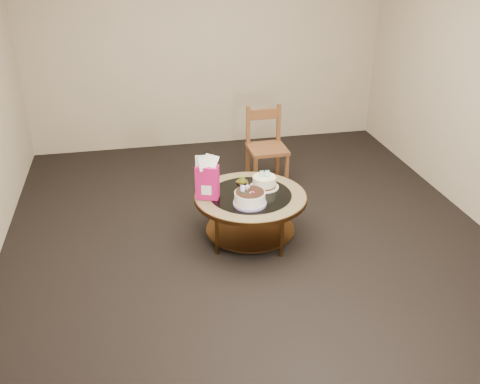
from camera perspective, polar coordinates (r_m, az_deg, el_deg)
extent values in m
plane|color=black|center=(5.02, 1.09, -4.91)|extent=(5.00, 5.00, 0.00)
cube|color=tan|center=(6.87, -3.58, 15.49)|extent=(4.50, 0.02, 2.60)
cube|color=tan|center=(2.34, 15.13, -9.15)|extent=(4.50, 0.02, 2.60)
cylinder|color=#573618|center=(5.16, 4.37, -1.36)|extent=(0.04, 0.04, 0.42)
cylinder|color=#573618|center=(5.18, -1.89, -1.19)|extent=(0.04, 0.04, 0.42)
cylinder|color=#573618|center=(4.69, -2.49, -4.43)|extent=(0.04, 0.04, 0.42)
cylinder|color=#573618|center=(4.67, 4.45, -4.63)|extent=(0.04, 0.04, 0.42)
cylinder|color=#573618|center=(4.97, 1.10, -3.93)|extent=(0.82, 0.82, 0.02)
cylinder|color=#573618|center=(4.81, 1.13, -0.53)|extent=(1.02, 1.02, 0.04)
cylinder|color=#A18E59|center=(4.80, 1.14, -0.38)|extent=(1.00, 1.00, 0.01)
cylinder|color=black|center=(4.80, 1.14, -0.29)|extent=(0.74, 0.74, 0.01)
cylinder|color=#A48BC5|center=(4.63, 1.05, -1.20)|extent=(0.29, 0.29, 0.02)
cylinder|color=white|center=(4.60, 1.05, -0.67)|extent=(0.27, 0.27, 0.12)
cylinder|color=black|center=(4.57, 1.06, 0.01)|extent=(0.25, 0.25, 0.01)
sphere|color=#A48BC5|center=(4.59, 0.32, 0.43)|extent=(0.05, 0.05, 0.05)
sphere|color=#A48BC5|center=(4.62, 0.81, 0.53)|extent=(0.05, 0.05, 0.05)
sphere|color=#A48BC5|center=(4.56, 0.30, 0.15)|extent=(0.04, 0.04, 0.04)
cone|color=#207B26|center=(4.59, 0.78, 0.20)|extent=(0.03, 0.04, 0.02)
cone|color=#207B26|center=(4.58, 0.02, 0.18)|extent=(0.04, 0.04, 0.02)
cone|color=#207B26|center=(4.64, 0.98, 0.49)|extent=(0.04, 0.04, 0.02)
cone|color=#207B26|center=(4.54, 0.58, -0.10)|extent=(0.04, 0.04, 0.02)
cylinder|color=white|center=(4.93, 2.60, 0.56)|extent=(0.27, 0.27, 0.01)
cylinder|color=#4A2C15|center=(4.92, 2.60, 0.71)|extent=(0.22, 0.22, 0.02)
cylinder|color=white|center=(4.90, 2.61, 1.23)|extent=(0.21, 0.21, 0.08)
cube|color=#47A752|center=(4.87, 2.34, 1.96)|extent=(0.04, 0.01, 0.06)
cube|color=white|center=(4.87, 2.34, 1.96)|extent=(0.03, 0.01, 0.05)
cube|color=#4093DC|center=(4.88, 2.92, 1.99)|extent=(0.04, 0.01, 0.06)
cube|color=white|center=(4.88, 2.92, 1.99)|extent=(0.03, 0.01, 0.05)
cube|color=#D1135B|center=(4.68, -3.50, 1.07)|extent=(0.22, 0.17, 0.31)
cube|color=white|center=(4.71, -3.48, 0.48)|extent=(0.12, 0.14, 0.09)
cube|color=#E3BC5D|center=(5.01, 0.22, 1.03)|extent=(0.11, 0.11, 0.01)
cylinder|color=gold|center=(5.01, 0.22, 1.12)|extent=(0.11, 0.11, 0.01)
cylinder|color=olive|center=(4.99, 0.22, 1.45)|extent=(0.05, 0.05, 0.05)
cylinder|color=black|center=(4.98, 0.22, 1.77)|extent=(0.00, 0.00, 0.01)
cube|color=brown|center=(5.85, 2.92, 4.61)|extent=(0.41, 0.41, 0.04)
cube|color=brown|center=(5.74, 1.67, 1.82)|extent=(0.04, 0.04, 0.43)
cube|color=brown|center=(5.83, 4.98, 2.14)|extent=(0.04, 0.04, 0.43)
cube|color=brown|center=(6.05, 0.84, 3.18)|extent=(0.04, 0.04, 0.43)
cube|color=brown|center=(6.13, 4.00, 3.46)|extent=(0.04, 0.04, 0.43)
cube|color=brown|center=(5.89, 0.87, 7.09)|extent=(0.04, 0.04, 0.44)
cube|color=brown|center=(5.97, 4.14, 7.33)|extent=(0.04, 0.04, 0.44)
cube|color=brown|center=(5.89, 2.54, 8.28)|extent=(0.35, 0.04, 0.12)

